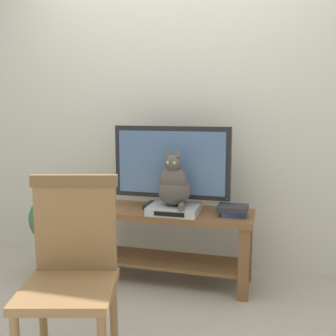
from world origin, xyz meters
The scene contains 9 objects.
ground_plane centered at (0.00, 0.00, 0.00)m, with size 12.00×12.00×0.00m, color #ADA393.
back_wall centered at (0.00, 0.92, 1.40)m, with size 7.00×0.12×2.80m, color beige.
tv_stand centered at (0.06, 0.47, 0.38)m, with size 1.21×0.42×0.54m.
tv centered at (0.06, 0.53, 0.86)m, with size 0.86×0.20×0.61m.
media_box centered at (0.12, 0.40, 0.57)m, with size 0.35×0.29×0.06m.
cat centered at (0.12, 0.39, 0.75)m, with size 0.24×0.28×0.41m.
wooden_chair centered at (-0.13, -0.63, 0.55)m, with size 0.52×0.53×0.96m.
book_stack centered at (0.52, 0.45, 0.58)m, with size 0.21×0.18×0.07m.
potted_plant centered at (-0.77, 0.28, 0.41)m, with size 0.36×0.36×0.66m.
Camera 1 is at (0.80, -2.26, 1.28)m, focal length 42.54 mm.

